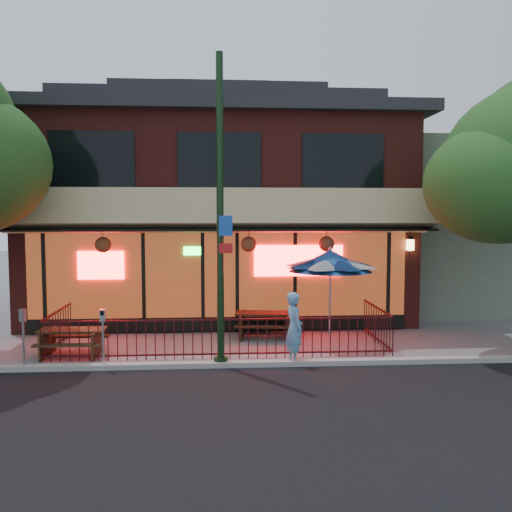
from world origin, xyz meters
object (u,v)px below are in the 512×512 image
(picnic_table_left, at_px, (73,338))
(pedestrian, at_px, (294,328))
(parking_meter_far, at_px, (23,329))
(parking_meter_near, at_px, (103,329))
(patio_umbrella, at_px, (330,261))
(picnic_table_right, at_px, (265,321))
(street_light, at_px, (220,228))

(picnic_table_left, distance_m, pedestrian, 5.41)
(parking_meter_far, bearing_deg, picnic_table_left, 57.82)
(parking_meter_near, bearing_deg, patio_umbrella, 22.47)
(pedestrian, distance_m, parking_meter_far, 6.03)
(picnic_table_left, distance_m, picnic_table_right, 5.14)
(patio_umbrella, bearing_deg, picnic_table_right, 163.13)
(picnic_table_left, height_order, patio_umbrella, patio_umbrella)
(picnic_table_right, distance_m, pedestrian, 2.81)
(picnic_table_right, bearing_deg, parking_meter_near, -143.78)
(street_light, distance_m, pedestrian, 2.86)
(parking_meter_near, bearing_deg, street_light, 0.88)
(pedestrian, bearing_deg, parking_meter_far, 75.59)
(picnic_table_left, bearing_deg, pedestrian, -11.23)
(patio_umbrella, xyz_separation_m, parking_meter_near, (-5.61, -2.32, -1.29))
(parking_meter_far, bearing_deg, parking_meter_near, 1.24)
(pedestrian, xyz_separation_m, parking_meter_near, (-4.31, -0.09, 0.07))
(picnic_table_left, distance_m, parking_meter_near, 1.57)
(patio_umbrella, bearing_deg, picnic_table_left, -169.86)
(picnic_table_left, relative_size, picnic_table_right, 0.89)
(picnic_table_right, height_order, pedestrian, pedestrian)
(street_light, bearing_deg, patio_umbrella, 37.42)
(picnic_table_left, bearing_deg, picnic_table_right, 19.30)
(picnic_table_left, distance_m, parking_meter_far, 1.48)
(picnic_table_right, distance_m, parking_meter_near, 4.83)
(street_light, xyz_separation_m, parking_meter_far, (-4.35, -0.08, -2.21))
(street_light, relative_size, picnic_table_right, 3.92)
(picnic_table_right, xyz_separation_m, parking_meter_far, (-5.60, -2.88, 0.47))
(street_light, distance_m, parking_meter_far, 4.88)
(street_light, height_order, pedestrian, street_light)
(picnic_table_left, bearing_deg, parking_meter_far, -122.18)
(pedestrian, height_order, parking_meter_far, pedestrian)
(picnic_table_left, relative_size, pedestrian, 0.95)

